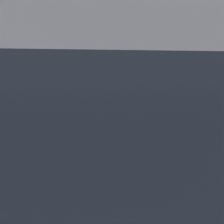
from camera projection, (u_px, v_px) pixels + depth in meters
The scene contains 3 objects.
sidewalk at pixel (77, 197), 4.29m from camera, with size 24.00×2.80×0.14m.
building_facade at pixel (70, 23), 6.91m from camera, with size 24.00×0.30×5.79m.
parking_meter at pixel (112, 128), 3.33m from camera, with size 0.20×0.14×1.54m.
Camera 1 is at (-0.13, -1.96, 1.72)m, focal length 50.00 mm.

